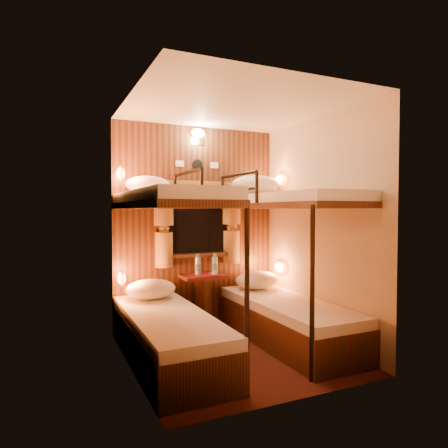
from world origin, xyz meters
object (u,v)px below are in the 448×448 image
table (203,295)px  bunk_right (287,290)px  bunk_left (168,302)px  bottle_left (198,266)px  bottle_right (215,266)px

table → bunk_right: bearing=-50.3°
bunk_left → bottle_left: (0.58, 0.76, 0.20)m
bunk_right → bottle_right: bearing=125.9°
bunk_left → bottle_right: size_ratio=7.68×
bottle_left → bottle_right: (0.19, -0.04, -0.00)m
bottle_left → bottle_right: 0.20m
bottle_right → bottle_left: bearing=167.3°
bottle_left → bunk_right: bearing=-46.9°
bunk_left → bunk_right: bearing=0.0°
table → bottle_left: bearing=-163.7°
table → bottle_left: (-0.07, -0.02, 0.34)m
table → bunk_left: bearing=-129.7°
bunk_left → bunk_right: 1.30m
bunk_left → bunk_right: size_ratio=1.00×
bunk_left → table: size_ratio=2.90×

